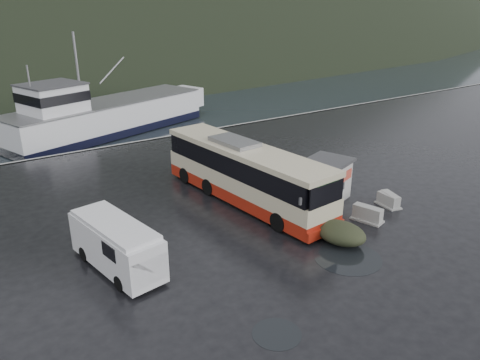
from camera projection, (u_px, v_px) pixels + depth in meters
ground at (247, 234)px, 25.54m from camera, size 160.00×160.00×0.00m
quay_edge at (117, 145)px, 41.02m from camera, size 160.00×0.60×1.50m
coach_bus at (245, 200)px, 29.80m from camera, size 4.52×13.67×3.80m
white_van at (119, 268)px, 22.32m from camera, size 2.91×6.08×2.44m
waste_bin_left at (287, 218)px, 27.34m from camera, size 1.14×1.14×1.28m
waste_bin_right at (305, 211)px, 28.33m from camera, size 1.33×1.33×1.48m
dome_tent at (340, 242)px, 24.67m from camera, size 2.57×3.17×1.10m
ticket_kiosk at (324, 200)px, 29.86m from camera, size 4.02×3.53×2.63m
jersey_barrier_a at (367, 221)px, 27.05m from camera, size 1.35×1.96×0.89m
jersey_barrier_b at (387, 206)px, 29.00m from camera, size 0.92×1.61×0.77m
jersey_barrier_c at (389, 205)px, 29.05m from camera, size 1.24×1.75×0.79m
fishing_trawler at (109, 120)px, 49.66m from camera, size 26.77×13.80×10.52m
puddles at (295, 241)px, 24.72m from camera, size 9.05×14.62×0.01m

